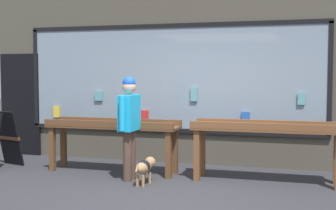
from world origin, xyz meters
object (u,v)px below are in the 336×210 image
(display_table_left, at_px, (113,131))
(display_table_right, at_px, (266,134))
(small_dog, at_px, (145,167))
(person_browsing, at_px, (129,120))

(display_table_left, bearing_deg, display_table_right, 0.04)
(small_dog, bearing_deg, person_browsing, 64.53)
(display_table_right, bearing_deg, person_browsing, -167.44)
(display_table_left, xyz_separation_m, small_dog, (0.82, -0.67, -0.45))
(display_table_left, distance_m, small_dog, 1.15)
(person_browsing, height_order, small_dog, person_browsing)
(display_table_left, distance_m, display_table_right, 2.59)
(display_table_left, xyz_separation_m, display_table_right, (2.59, 0.00, 0.04))
(display_table_right, distance_m, small_dog, 1.95)
(display_table_right, relative_size, small_dog, 3.89)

